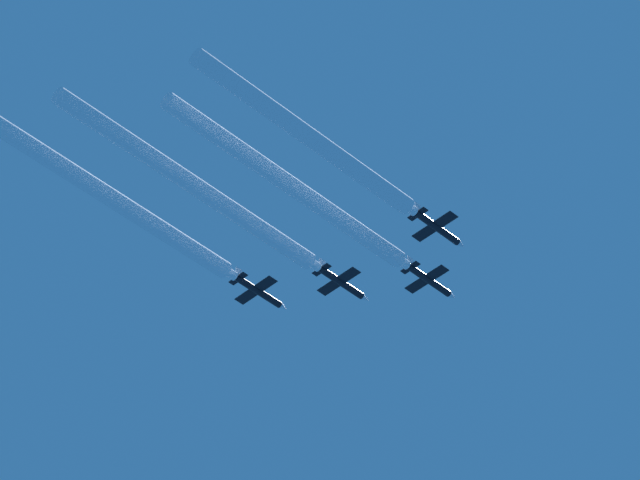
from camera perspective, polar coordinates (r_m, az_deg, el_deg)
The scene contains 8 objects.
jet_lead at distance 320.45m, azimuth 3.42°, elevation -1.27°, with size 8.69×12.66×3.04m.
jet_left_wingman at distance 318.46m, azimuth 0.69°, elevation -1.34°, with size 8.69×12.66×3.04m.
jet_right_wingman at distance 307.84m, azimuth 3.68°, elevation 0.36°, with size 8.69×12.66×3.04m.
jet_outer_left at distance 317.72m, azimuth -1.88°, elevation -1.62°, with size 8.69×12.66×3.04m.
smoke_trail_lead at distance 302.55m, azimuth -0.85°, elevation 1.65°, with size 3.04×55.15×3.04m.
smoke_trail_left_wingman at distance 301.24m, azimuth -3.90°, elevation 1.69°, with size 3.04×57.19×3.04m.
smoke_trail_right_wingman at distance 291.94m, azimuth -0.31°, elevation 3.19°, with size 3.04×48.66×3.04m.
smoke_trail_outer_left at distance 301.47m, azimuth -6.65°, elevation 1.42°, with size 3.04×57.68×3.04m.
Camera 1 is at (156.61, -176.29, 1.82)m, focal length 103.58 mm.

